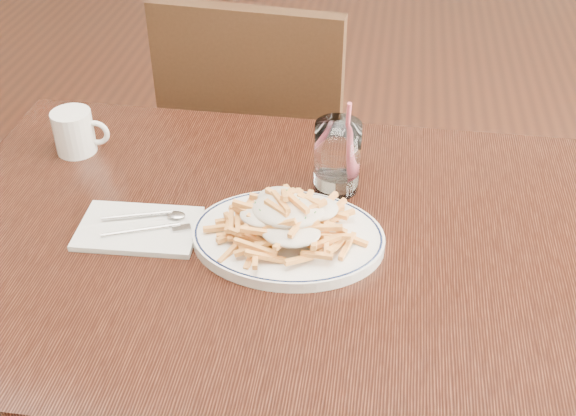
% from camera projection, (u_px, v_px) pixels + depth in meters
% --- Properties ---
extents(table, '(1.20, 0.80, 0.75)m').
position_uv_depth(table, '(281.00, 273.00, 1.24)').
color(table, black).
rests_on(table, ground).
extents(chair_far, '(0.47, 0.47, 0.94)m').
position_uv_depth(chair_far, '(262.00, 147.00, 1.84)').
color(chair_far, '#301D10').
rests_on(chair_far, ground).
extents(fries_plate, '(0.39, 0.36, 0.02)m').
position_uv_depth(fries_plate, '(288.00, 237.00, 1.18)').
color(fries_plate, white).
rests_on(fries_plate, table).
extents(loaded_fries, '(0.24, 0.20, 0.07)m').
position_uv_depth(loaded_fries, '(288.00, 215.00, 1.15)').
color(loaded_fries, '#E89C47').
rests_on(loaded_fries, fries_plate).
extents(napkin, '(0.20, 0.14, 0.01)m').
position_uv_depth(napkin, '(139.00, 229.00, 1.21)').
color(napkin, silver).
rests_on(napkin, table).
extents(cutlery, '(0.16, 0.11, 0.01)m').
position_uv_depth(cutlery, '(139.00, 223.00, 1.21)').
color(cutlery, silver).
rests_on(cutlery, napkin).
extents(water_glass, '(0.08, 0.08, 0.18)m').
position_uv_depth(water_glass, '(337.00, 161.00, 1.28)').
color(water_glass, white).
rests_on(water_glass, table).
extents(coffee_mug, '(0.11, 0.08, 0.09)m').
position_uv_depth(coffee_mug, '(75.00, 132.00, 1.39)').
color(coffee_mug, white).
rests_on(coffee_mug, table).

